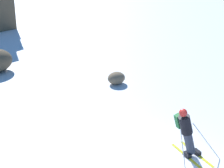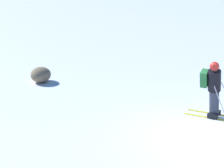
% 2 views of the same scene
% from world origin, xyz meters
% --- Properties ---
extents(skier, '(1.34, 1.65, 1.70)m').
position_xyz_m(skier, '(1.21, 0.13, 0.93)').
color(skier, yellow).
rests_on(skier, ground).
extents(exposed_boulder_1, '(0.86, 0.73, 0.56)m').
position_xyz_m(exposed_boulder_1, '(4.47, 5.71, 0.28)').
color(exposed_boulder_1, '#7A664C').
rests_on(exposed_boulder_1, ground).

